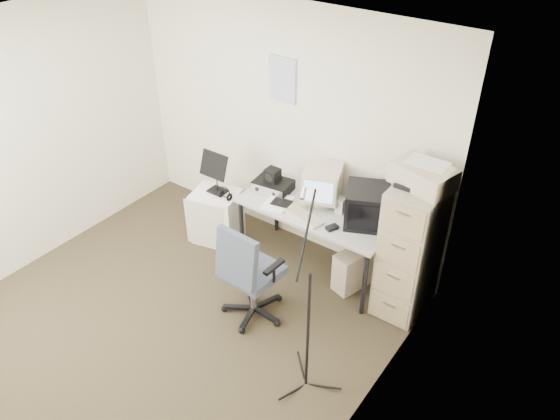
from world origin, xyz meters
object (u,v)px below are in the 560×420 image
Objects in this scene: filing_cabinet at (411,249)px; desk at (316,239)px; office_chair at (252,270)px; side_cart at (217,216)px.

filing_cabinet is 0.99m from desk.
filing_cabinet reaches higher than office_chair.
office_chair is (-0.11, -0.87, 0.14)m from desk.
filing_cabinet is 2.11m from side_cart.
desk is at bearing -3.39° from side_cart.
filing_cabinet is at bearing -7.25° from side_cart.
filing_cabinet reaches higher than desk.
filing_cabinet is 0.87× the size of desk.
side_cart is at bearing -173.57° from filing_cabinet.
side_cart is at bearing -169.70° from desk.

